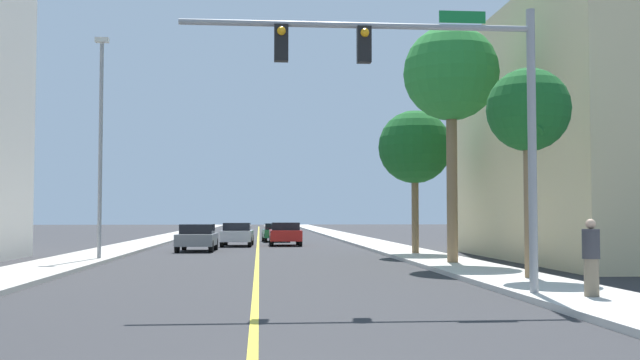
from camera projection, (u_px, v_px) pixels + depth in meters
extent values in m
plane|color=#2D2D30|center=(258.00, 244.00, 48.34)|extent=(192.00, 192.00, 0.00)
cube|color=#B2ADA3|center=(144.00, 243.00, 47.73)|extent=(2.79, 168.00, 0.15)
cube|color=beige|center=(369.00, 243.00, 48.96)|extent=(2.79, 168.00, 0.15)
cube|color=yellow|center=(258.00, 244.00, 48.34)|extent=(0.16, 144.00, 0.01)
cylinder|color=gray|center=(532.00, 150.00, 17.06)|extent=(0.20, 0.20, 6.64)
cylinder|color=gray|center=(358.00, 25.00, 16.86)|extent=(8.18, 0.14, 0.14)
cube|color=black|center=(364.00, 45.00, 16.85)|extent=(0.32, 0.24, 0.84)
sphere|color=orange|center=(365.00, 33.00, 16.72)|extent=(0.20, 0.20, 0.20)
cube|color=black|center=(281.00, 43.00, 16.69)|extent=(0.32, 0.24, 0.84)
sphere|color=orange|center=(281.00, 31.00, 16.57)|extent=(0.20, 0.20, 0.20)
cube|color=#147233|center=(462.00, 17.00, 17.08)|extent=(1.10, 0.04, 0.28)
cylinder|color=gray|center=(100.00, 150.00, 30.47)|extent=(0.16, 0.16, 8.98)
cube|color=beige|center=(102.00, 40.00, 30.69)|extent=(0.56, 0.28, 0.20)
cylinder|color=brown|center=(530.00, 193.00, 21.00)|extent=(0.33, 0.33, 4.84)
sphere|color=#195B23|center=(528.00, 110.00, 21.11)|extent=(2.41, 2.41, 2.41)
cone|color=#195B23|center=(554.00, 116.00, 21.10)|extent=(0.52, 1.24, 1.08)
cone|color=#195B23|center=(532.00, 119.00, 21.77)|extent=(1.41, 1.07, 1.17)
cone|color=#195B23|center=(506.00, 119.00, 21.58)|extent=(1.17, 1.16, 1.19)
cone|color=#195B23|center=(516.00, 114.00, 20.58)|extent=(1.12, 1.18, 1.31)
cone|color=#195B23|center=(547.00, 113.00, 20.47)|extent=(1.28, 0.85, 1.39)
cylinder|color=brown|center=(452.00, 167.00, 27.82)|extent=(0.41, 0.41, 7.23)
sphere|color=#287F33|center=(451.00, 73.00, 27.99)|extent=(3.65, 3.65, 3.65)
cone|color=#287F33|center=(478.00, 79.00, 28.16)|extent=(0.56, 1.88, 1.49)
cone|color=#287F33|center=(445.00, 83.00, 29.07)|extent=(1.80, 0.48, 1.69)
cone|color=#287F33|center=(423.00, 78.00, 27.87)|extent=(0.46, 1.69, 1.29)
cone|color=#287F33|center=(457.00, 73.00, 26.89)|extent=(1.67, 0.52, 1.76)
cylinder|color=brown|center=(415.00, 200.00, 34.57)|extent=(0.33, 0.33, 5.02)
sphere|color=#195B23|center=(415.00, 147.00, 34.69)|extent=(3.47, 3.47, 3.47)
cone|color=#195B23|center=(437.00, 151.00, 34.65)|extent=(0.58, 1.62, 1.50)
cone|color=#195B23|center=(419.00, 153.00, 35.65)|extent=(1.60, 1.08, 1.36)
cone|color=#195B23|center=(395.00, 152.00, 35.27)|extent=(1.09, 1.22, 1.82)
cone|color=#195B23|center=(402.00, 150.00, 33.90)|extent=(1.34, 1.43, 1.66)
cone|color=#195B23|center=(425.00, 149.00, 33.70)|extent=(1.40, 0.73, 1.61)
cube|color=#196638|center=(276.00, 233.00, 52.79)|extent=(2.00, 3.98, 0.55)
cube|color=black|center=(276.00, 226.00, 52.83)|extent=(1.68, 1.85, 0.45)
cylinder|color=black|center=(263.00, 237.00, 54.06)|extent=(0.25, 0.65, 0.64)
cylinder|color=black|center=(285.00, 237.00, 54.27)|extent=(0.25, 0.65, 0.64)
cylinder|color=black|center=(266.00, 238.00, 51.29)|extent=(0.25, 0.65, 0.64)
cylinder|color=black|center=(289.00, 238.00, 51.50)|extent=(0.25, 0.65, 0.64)
cube|color=slate|center=(197.00, 239.00, 38.97)|extent=(2.04, 3.96, 0.61)
cube|color=black|center=(197.00, 229.00, 39.04)|extent=(1.75, 1.96, 0.51)
cylinder|color=black|center=(184.00, 244.00, 40.31)|extent=(0.24, 0.65, 0.64)
cylinder|color=black|center=(216.00, 244.00, 40.40)|extent=(0.24, 0.65, 0.64)
cylinder|color=black|center=(177.00, 246.00, 37.51)|extent=(0.24, 0.65, 0.64)
cylinder|color=black|center=(211.00, 246.00, 37.60)|extent=(0.24, 0.65, 0.64)
cube|color=red|center=(285.00, 235.00, 46.18)|extent=(1.97, 3.84, 0.66)
cube|color=black|center=(285.00, 226.00, 45.97)|extent=(1.73, 1.93, 0.48)
cylinder|color=black|center=(271.00, 240.00, 47.44)|extent=(0.22, 0.64, 0.64)
cylinder|color=black|center=(298.00, 240.00, 47.60)|extent=(0.22, 0.64, 0.64)
cylinder|color=black|center=(272.00, 241.00, 44.73)|extent=(0.22, 0.64, 0.64)
cylinder|color=black|center=(300.00, 241.00, 44.89)|extent=(0.22, 0.64, 0.64)
cube|color=#BCBCC1|center=(237.00, 236.00, 45.38)|extent=(1.99, 4.28, 0.65)
cube|color=black|center=(237.00, 227.00, 45.21)|extent=(1.70, 1.96, 0.48)
cylinder|color=black|center=(226.00, 240.00, 46.88)|extent=(0.24, 0.65, 0.64)
cylinder|color=black|center=(252.00, 240.00, 46.96)|extent=(0.24, 0.65, 0.64)
cylinder|color=black|center=(222.00, 242.00, 43.76)|extent=(0.24, 0.65, 0.64)
cylinder|color=black|center=(250.00, 242.00, 43.85)|extent=(0.24, 0.65, 0.64)
cylinder|color=#726651|center=(591.00, 278.00, 16.12)|extent=(0.32, 0.32, 0.83)
cylinder|color=#333338|center=(591.00, 244.00, 16.15)|extent=(0.38, 0.38, 0.66)
sphere|color=tan|center=(591.00, 224.00, 16.18)|extent=(0.22, 0.22, 0.22)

